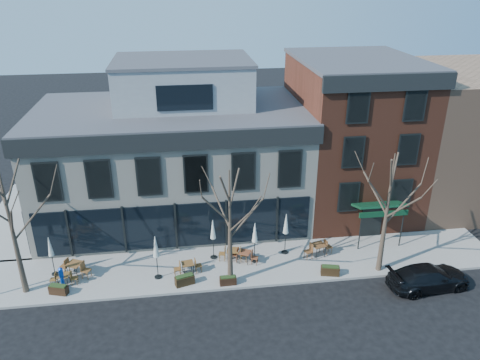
{
  "coord_description": "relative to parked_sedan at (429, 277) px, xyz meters",
  "views": [
    {
      "loc": [
        0.53,
        -26.05,
        16.65
      ],
      "look_at": [
        4.37,
        2.0,
        3.9
      ],
      "focal_mm": 35.0,
      "sensor_mm": 36.0,
      "label": 1
    }
  ],
  "objects": [
    {
      "name": "planter_2",
      "position": [
        -11.31,
        1.63,
        -0.28
      ],
      "size": [
        0.96,
        0.41,
        0.53
      ],
      "color": "black",
      "rests_on": "sidewalk_front"
    },
    {
      "name": "cafe_set_1",
      "position": [
        -20.11,
        3.68,
        -0.0
      ],
      "size": [
        2.01,
        1.28,
        1.05
      ],
      "color": "brown",
      "rests_on": "sidewalk_front"
    },
    {
      "name": "cafe_set_5",
      "position": [
        -5.36,
        3.77,
        -0.02
      ],
      "size": [
        1.98,
        0.97,
        1.02
      ],
      "color": "brown",
      "rests_on": "sidewalk_front"
    },
    {
      "name": "umbrella_0",
      "position": [
        -21.38,
        3.99,
        1.23
      ],
      "size": [
        0.4,
        0.4,
        2.51
      ],
      "color": "black",
      "rests_on": "sidewalk_front"
    },
    {
      "name": "umbrella_4",
      "position": [
        -7.35,
        4.41,
        1.42
      ],
      "size": [
        0.44,
        0.44,
        2.78
      ],
      "color": "black",
      "rests_on": "sidewalk_front"
    },
    {
      "name": "tree_right",
      "position": [
        -2.13,
        1.85,
        3.33
      ],
      "size": [
        3.72,
        3.77,
        7.48
      ],
      "color": "#382B21",
      "rests_on": "sidewalk_front"
    },
    {
      "name": "planter_1",
      "position": [
        -13.77,
        1.96,
        -0.24
      ],
      "size": [
        1.18,
        0.74,
        0.62
      ],
      "color": "black",
      "rests_on": "sidewalk_front"
    },
    {
      "name": "cafe_set_4",
      "position": [
        -10.05,
        3.71,
        -0.08
      ],
      "size": [
        1.74,
        1.09,
        0.91
      ],
      "color": "brown",
      "rests_on": "sidewalk_front"
    },
    {
      "name": "umbrella_2",
      "position": [
        -11.9,
        4.47,
        1.35
      ],
      "size": [
        0.43,
        0.43,
        2.68
      ],
      "color": "black",
      "rests_on": "sidewalk_front"
    },
    {
      "name": "bg_building",
      "position": [
        8.85,
        11.76,
        4.31
      ],
      "size": [
        12.0,
        12.0,
        10.0
      ],
      "primitive_type": "cube",
      "color": "#8C664C",
      "rests_on": "ground"
    },
    {
      "name": "call_box",
      "position": [
        -20.63,
        2.61,
        0.18
      ],
      "size": [
        0.29,
        0.27,
        1.37
      ],
      "color": "#0D3CAE",
      "rests_on": "sidewalk_front"
    },
    {
      "name": "planter_0",
      "position": [
        -20.75,
        2.06,
        -0.26
      ],
      "size": [
        1.1,
        0.7,
        0.57
      ],
      "color": "black",
      "rests_on": "sidewalk_front"
    },
    {
      "name": "tree_mid",
      "position": [
        -11.14,
        1.85,
        3.1
      ],
      "size": [
        3.5,
        3.55,
        7.04
      ],
      "color": "#382B21",
      "rests_on": "sidewalk_front"
    },
    {
      "name": "sidewalk_front",
      "position": [
        -10.9,
        3.61,
        -0.62
      ],
      "size": [
        33.5,
        4.7,
        0.15
      ],
      "primitive_type": "cube",
      "color": "gray",
      "rests_on": "ground"
    },
    {
      "name": "cafe_set_0",
      "position": [
        -20.6,
        2.86,
        -0.12
      ],
      "size": [
        1.59,
        0.66,
        0.83
      ],
      "color": "brown",
      "rests_on": "sidewalk_front"
    },
    {
      "name": "planter_3",
      "position": [
        -5.22,
        1.74,
        -0.24
      ],
      "size": [
        1.15,
        0.67,
        0.6
      ],
      "color": "black",
      "rests_on": "sidewalk_front"
    },
    {
      "name": "tree_corner",
      "position": [
        -22.63,
        2.55,
        3.55
      ],
      "size": [
        3.93,
        3.98,
        7.92
      ],
      "color": "#382B21",
      "rests_on": "sidewalk_front"
    },
    {
      "name": "cafe_set_3",
      "position": [
        -10.74,
        3.99,
        -0.06
      ],
      "size": [
        1.84,
        0.86,
        0.94
      ],
      "color": "brown",
      "rests_on": "sidewalk_front"
    },
    {
      "name": "parked_sedan",
      "position": [
        0.0,
        0.0,
        0.0
      ],
      "size": [
        4.93,
        2.36,
        1.39
      ],
      "primitive_type": "imported",
      "rotation": [
        0.0,
        0.0,
        1.66
      ],
      "color": "black",
      "rests_on": "ground"
    },
    {
      "name": "cafe_set_2",
      "position": [
        -13.55,
        2.99,
        -0.08
      ],
      "size": [
        1.75,
        0.79,
        0.9
      ],
      "color": "brown",
      "rests_on": "sidewalk_front"
    },
    {
      "name": "corner_building",
      "position": [
        -14.07,
        10.82,
        4.03
      ],
      "size": [
        18.39,
        10.39,
        11.1
      ],
      "color": "beige",
      "rests_on": "ground"
    },
    {
      "name": "ground",
      "position": [
        -14.15,
        5.76,
        -0.69
      ],
      "size": [
        120.0,
        120.0,
        0.0
      ],
      "primitive_type": "plane",
      "color": "black",
      "rests_on": "ground"
    },
    {
      "name": "umbrella_3",
      "position": [
        -9.43,
        3.74,
        1.35
      ],
      "size": [
        0.43,
        0.43,
        2.68
      ],
      "color": "black",
      "rests_on": "sidewalk_front"
    },
    {
      "name": "sidewalk_side",
      "position": [
        -25.4,
        11.76,
        -0.62
      ],
      "size": [
        4.5,
        12.0,
        0.15
      ],
      "primitive_type": "cube",
      "color": "gray",
      "rests_on": "ground"
    },
    {
      "name": "umbrella_1",
      "position": [
        -15.3,
        2.84,
        1.43
      ],
      "size": [
        0.45,
        0.45,
        2.79
      ],
      "color": "black",
      "rests_on": "sidewalk_front"
    },
    {
      "name": "red_brick_building",
      "position": [
        -1.15,
        10.74,
        4.94
      ],
      "size": [
        8.2,
        11.78,
        11.18
      ],
      "color": "brown",
      "rests_on": "ground"
    }
  ]
}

